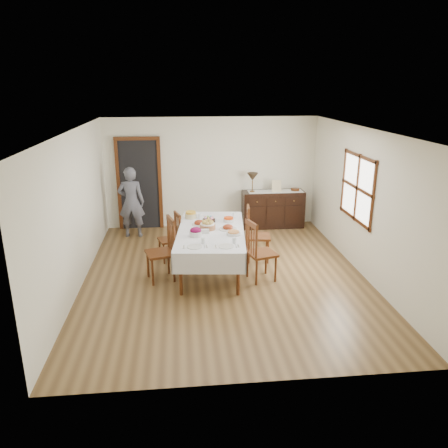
{
  "coord_description": "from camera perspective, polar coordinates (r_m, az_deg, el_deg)",
  "views": [
    {
      "loc": [
        -0.75,
        -7.21,
        3.32
      ],
      "look_at": [
        0.0,
        0.1,
        0.95
      ],
      "focal_mm": 35.0,
      "sensor_mm": 36.0,
      "label": 1
    }
  ],
  "objects": [
    {
      "name": "chair_right_far",
      "position": [
        8.49,
        4.12,
        -1.21
      ],
      "size": [
        0.51,
        0.51,
        1.09
      ],
      "rotation": [
        0.0,
        0.0,
        1.44
      ],
      "color": "#4E260F",
      "rests_on": "ground"
    },
    {
      "name": "dining_table",
      "position": [
        7.93,
        -1.7,
        -1.4
      ],
      "size": [
        1.42,
        2.44,
        0.8
      ],
      "rotation": [
        0.0,
        0.0,
        -0.1
      ],
      "color": "white",
      "rests_on": "ground"
    },
    {
      "name": "egg_basket",
      "position": [
        8.34,
        -1.99,
        0.54
      ],
      "size": [
        0.25,
        0.25,
        0.11
      ],
      "color": "black",
      "rests_on": "dining_table"
    },
    {
      "name": "glass_far_a",
      "position": [
        8.56,
        -3.17,
        1.05
      ],
      "size": [
        0.07,
        0.07,
        0.1
      ],
      "color": "white",
      "rests_on": "dining_table"
    },
    {
      "name": "pineapple_bowl",
      "position": [
        8.59,
        -4.36,
        1.19
      ],
      "size": [
        0.22,
        0.22,
        0.13
      ],
      "color": "beige",
      "rests_on": "dining_table"
    },
    {
      "name": "runner",
      "position": [
        10.46,
        6.73,
        4.27
      ],
      "size": [
        1.3,
        0.35,
        0.01
      ],
      "color": "white",
      "rests_on": "sideboard"
    },
    {
      "name": "deco_bowl",
      "position": [
        10.59,
        9.27,
        4.46
      ],
      "size": [
        0.2,
        0.2,
        0.06
      ],
      "color": "#4E260F",
      "rests_on": "sideboard"
    },
    {
      "name": "table_lamp",
      "position": [
        10.26,
        3.74,
        6.1
      ],
      "size": [
        0.26,
        0.26,
        0.46
      ],
      "color": "brown",
      "rests_on": "sideboard"
    },
    {
      "name": "setting_right",
      "position": [
        7.13,
        0.61,
        -2.66
      ],
      "size": [
        0.43,
        0.31,
        0.1
      ],
      "color": "silver",
      "rests_on": "dining_table"
    },
    {
      "name": "room_shell",
      "position": [
        7.84,
        -1.3,
        5.5
      ],
      "size": [
        5.02,
        6.02,
        2.65
      ],
      "color": "white",
      "rests_on": "ground"
    },
    {
      "name": "bread_basket",
      "position": [
        7.91,
        -2.16,
        -0.17
      ],
      "size": [
        0.29,
        0.29,
        0.17
      ],
      "color": "#98603C",
      "rests_on": "dining_table"
    },
    {
      "name": "glass_far_b",
      "position": [
        8.63,
        1.32,
        1.19
      ],
      "size": [
        0.07,
        0.07,
        0.09
      ],
      "color": "white",
      "rests_on": "dining_table"
    },
    {
      "name": "picture_frame",
      "position": [
        10.39,
        6.88,
        4.94
      ],
      "size": [
        0.22,
        0.08,
        0.28
      ],
      "color": "beige",
      "rests_on": "sideboard"
    },
    {
      "name": "ham_platter_b",
      "position": [
        7.91,
        0.51,
        -0.51
      ],
      "size": [
        0.33,
        0.33,
        0.11
      ],
      "color": "silver",
      "rests_on": "dining_table"
    },
    {
      "name": "butter_dish",
      "position": [
        7.71,
        -2.49,
        -0.96
      ],
      "size": [
        0.15,
        0.1,
        0.07
      ],
      "color": "silver",
      "rests_on": "dining_table"
    },
    {
      "name": "person",
      "position": [
        9.94,
        -12.03,
        3.09
      ],
      "size": [
        0.55,
        0.37,
        1.7
      ],
      "primitive_type": "imported",
      "rotation": [
        0.0,
        0.0,
        3.09
      ],
      "color": "#555663",
      "rests_on": "ground"
    },
    {
      "name": "chair_left_near",
      "position": [
        7.7,
        -7.93,
        -3.27
      ],
      "size": [
        0.57,
        0.57,
        1.12
      ],
      "rotation": [
        0.0,
        0.0,
        -1.3
      ],
      "color": "#4E260F",
      "rests_on": "ground"
    },
    {
      "name": "sideboard",
      "position": [
        10.58,
        6.4,
        1.96
      ],
      "size": [
        1.46,
        0.53,
        0.88
      ],
      "color": "black",
      "rests_on": "ground"
    },
    {
      "name": "chair_left_far",
      "position": [
        8.56,
        -6.85,
        -1.65
      ],
      "size": [
        0.49,
        0.49,
        0.94
      ],
      "rotation": [
        0.0,
        0.0,
        -1.28
      ],
      "color": "#4E260F",
      "rests_on": "ground"
    },
    {
      "name": "ground",
      "position": [
        7.98,
        0.07,
        -6.73
      ],
      "size": [
        6.0,
        6.0,
        0.0
      ],
      "primitive_type": "plane",
      "color": "brown"
    },
    {
      "name": "carrot_bowl",
      "position": [
        8.34,
        0.6,
        0.58
      ],
      "size": [
        0.2,
        0.2,
        0.09
      ],
      "color": "silver",
      "rests_on": "dining_table"
    },
    {
      "name": "chair_right_near",
      "position": [
        7.62,
        4.58,
        -3.47
      ],
      "size": [
        0.56,
        0.56,
        1.1
      ],
      "rotation": [
        0.0,
        0.0,
        1.85
      ],
      "color": "#4E260F",
      "rests_on": "ground"
    },
    {
      "name": "ham_platter_a",
      "position": [
        8.17,
        -3.25,
        0.1
      ],
      "size": [
        0.27,
        0.27,
        0.11
      ],
      "color": "silver",
      "rests_on": "dining_table"
    },
    {
      "name": "casserole_dish",
      "position": [
        7.62,
        1.25,
        -1.21
      ],
      "size": [
        0.25,
        0.25,
        0.07
      ],
      "color": "silver",
      "rests_on": "dining_table"
    },
    {
      "name": "setting_left",
      "position": [
        7.13,
        -3.53,
        -2.7
      ],
      "size": [
        0.43,
        0.31,
        0.1
      ],
      "color": "silver",
      "rests_on": "dining_table"
    },
    {
      "name": "beet_bowl",
      "position": [
        7.57,
        -3.72,
        -1.06
      ],
      "size": [
        0.22,
        0.22,
        0.16
      ],
      "color": "silver",
      "rests_on": "dining_table"
    }
  ]
}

